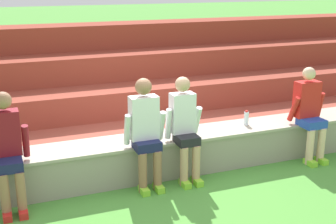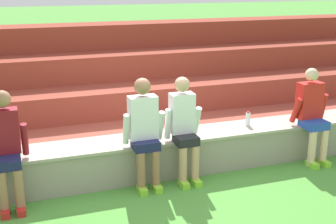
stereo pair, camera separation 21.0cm
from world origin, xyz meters
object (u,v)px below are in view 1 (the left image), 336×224
Objects in this scene: person_right_of_center at (185,126)px; water_bottle_near_right at (246,118)px; person_left_of_center at (8,149)px; person_center at (146,130)px; person_far_right at (309,111)px.

water_bottle_near_right is at bearing 15.70° from person_right_of_center.
person_right_of_center is 1.20m from water_bottle_near_right.
person_left_of_center is 2.24m from person_right_of_center.
person_right_of_center is (2.24, -0.01, 0.00)m from person_left_of_center.
person_right_of_center is 6.43× the size of water_bottle_near_right.
person_right_of_center is (0.56, 0.02, -0.03)m from person_center.
person_far_right is at bearing 0.13° from person_center.
person_right_of_center is at bearing 179.57° from person_far_right.
person_center is (1.68, -0.03, 0.03)m from person_left_of_center.
person_center is at bearing -1.00° from person_left_of_center.
person_far_right is 0.94m from water_bottle_near_right.
person_far_right is at bearing -21.09° from water_bottle_near_right.
person_right_of_center is 2.02m from person_far_right.
person_far_right is (4.26, -0.02, -0.00)m from person_left_of_center.
person_right_of_center is 1.01× the size of person_far_right.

